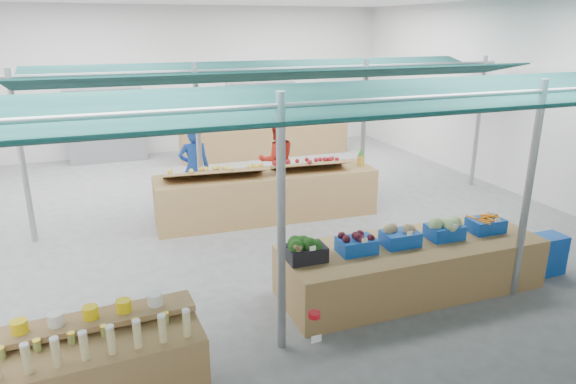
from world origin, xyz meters
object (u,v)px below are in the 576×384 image
(bottle_shelf, at_px, (105,371))
(veg_counter, at_px, (411,266))
(fruit_counter, at_px, (267,195))
(crate_stack, at_px, (546,254))
(vendor_right, at_px, (277,160))
(vendor_left, at_px, (194,168))

(bottle_shelf, height_order, veg_counter, bottle_shelf)
(fruit_counter, xyz_separation_m, crate_stack, (3.23, -3.78, -0.16))
(bottle_shelf, xyz_separation_m, veg_counter, (4.16, 1.03, -0.08))
(veg_counter, bearing_deg, vendor_right, 95.34)
(vendor_left, xyz_separation_m, vendor_right, (1.80, 0.00, 0.00))
(crate_stack, relative_size, vendor_left, 0.35)
(crate_stack, bearing_deg, fruit_counter, 130.48)
(crate_stack, xyz_separation_m, vendor_left, (-4.43, 4.88, 0.55))
(bottle_shelf, height_order, vendor_left, vendor_left)
(veg_counter, relative_size, vendor_left, 2.18)
(vendor_left, relative_size, vendor_right, 1.00)
(crate_stack, height_order, vendor_left, vendor_left)
(crate_stack, bearing_deg, vendor_left, 132.20)
(veg_counter, distance_m, vendor_left, 5.12)
(fruit_counter, height_order, crate_stack, fruit_counter)
(veg_counter, bearing_deg, crate_stack, -6.26)
(bottle_shelf, relative_size, crate_stack, 3.10)
(vendor_right, bearing_deg, bottle_shelf, 58.95)
(bottle_shelf, distance_m, crate_stack, 6.46)
(fruit_counter, height_order, vendor_left, vendor_left)
(bottle_shelf, xyz_separation_m, vendor_right, (3.78, 5.63, 0.41))
(bottle_shelf, relative_size, vendor_right, 1.10)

